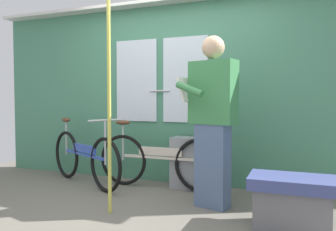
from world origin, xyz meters
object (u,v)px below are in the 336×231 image
Objects in this scene: passenger_reading_newspaper at (212,117)px; bicycle_leaning_behind at (159,160)px; bench_seat_corner at (292,201)px; handrail_pole at (109,92)px; trash_bin_by_wall at (186,162)px; bicycle_near_door at (84,157)px.

bicycle_leaning_behind is at bearing -15.17° from passenger_reading_newspaper.
passenger_reading_newspaper is 1.09m from bench_seat_corner.
handrail_pole is 3.34× the size of bench_seat_corner.
trash_bin_by_wall is (-0.49, 0.63, -0.60)m from passenger_reading_newspaper.
passenger_reading_newspaper is 1.06m from handrail_pole.
bicycle_leaning_behind is 2.40× the size of bench_seat_corner.
trash_bin_by_wall is at bearing 29.69° from bicycle_leaning_behind.
handrail_pole reaches higher than passenger_reading_newspaper.
bicycle_near_door is 1.33m from trash_bin_by_wall.
trash_bin_by_wall is 0.27× the size of handrail_pole.
bicycle_leaning_behind is 2.66× the size of trash_bin_by_wall.
bench_seat_corner is at bearing 12.10° from bicycle_near_door.
bicycle_leaning_behind is at bearing 84.27° from handrail_pole.
passenger_reading_newspaper is 2.48× the size of bench_seat_corner.
bicycle_near_door is 1.48m from handrail_pole.
bicycle_near_door is 2.18× the size of bench_seat_corner.
bicycle_leaning_behind is 1.30m from handrail_pole.
bicycle_leaning_behind is at bearing 152.28° from bench_seat_corner.
trash_bin_by_wall reaches higher than bench_seat_corner.
passenger_reading_newspaper is at bearing 31.58° from handrail_pole.
bicycle_leaning_behind is 0.97× the size of passenger_reading_newspaper.
handrail_pole is at bearing -173.38° from bench_seat_corner.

